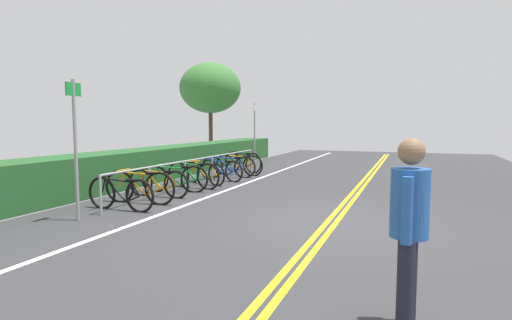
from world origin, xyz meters
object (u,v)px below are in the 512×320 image
bike_rack (199,165)px  bicycle_0 (121,194)px  bicycle_5 (204,173)px  tree_mid (210,88)px  bicycle_2 (158,183)px  pedestrian (409,222)px  sign_post_near (75,137)px  sign_post_far (255,130)px  bicycle_1 (140,187)px  bicycle_3 (175,179)px  bicycle_7 (229,167)px  bicycle_6 (221,170)px  bicycle_8 (239,165)px  bicycle_9 (243,162)px  bicycle_4 (193,175)px

bike_rack → bicycle_0: bike_rack is taller
bicycle_5 → tree_mid: 9.28m
bicycle_2 → pedestrian: size_ratio=1.03×
sign_post_near → sign_post_far: bearing=1.3°
bike_rack → sign_post_near: 4.58m
bicycle_1 → bicycle_3: 1.55m
bicycle_3 → bicycle_5: 1.56m
bicycle_0 → bicycle_7: bearing=0.5°
bicycle_5 → bicycle_6: 0.84m
bicycle_5 → pedestrian: 9.03m
bike_rack → bicycle_3: bearing=176.4°
bicycle_8 → pedestrian: pedestrian is taller
bicycle_7 → bike_rack: bearing=179.3°
bike_rack → sign_post_near: sign_post_near is taller
tree_mid → bicycle_5: bearing=-154.1°
bike_rack → tree_mid: 9.52m
bicycle_9 → bicycle_6: bearing=-173.7°
bicycle_3 → pedestrian: bearing=-133.4°
bicycle_9 → sign_post_near: 8.10m
bicycle_4 → bicycle_5: 0.77m
bicycle_1 → tree_mid: size_ratio=0.38×
pedestrian → sign_post_near: bearing=69.7°
bicycle_8 → bicycle_9: 0.92m
bicycle_4 → sign_post_far: sign_post_far is taller
bicycle_9 → sign_post_far: sign_post_far is taller
bike_rack → bicycle_9: 3.54m
bicycle_8 → tree_mid: size_ratio=0.37×
bicycle_0 → bicycle_8: size_ratio=0.94×
bicycle_5 → bicycle_6: bicycle_6 is taller
bicycle_8 → sign_post_near: 7.22m
bicycle_4 → sign_post_far: bearing=3.3°
sign_post_far → bicycle_4: bearing=-176.7°
bicycle_0 → pedestrian: size_ratio=1.00×
bicycle_7 → pedestrian: 10.24m
sign_post_near → pedestrian: bearing=-110.3°
sign_post_far → bicycle_1: bearing=-177.9°
bicycle_4 → bike_rack: bearing=2.7°
bicycle_7 → pedestrian: pedestrian is taller
pedestrian → sign_post_near: size_ratio=0.65×
bicycle_4 → sign_post_near: size_ratio=0.67×
bicycle_5 → sign_post_far: (4.78, 0.24, 1.21)m
bicycle_4 → bicycle_7: 2.33m
bicycle_5 → bicycle_7: size_ratio=0.92×
bicycle_4 → tree_mid: size_ratio=0.36×
bicycle_2 → bicycle_9: bearing=0.5°
bicycle_7 → sign_post_near: bearing=179.1°
bicycle_9 → tree_mid: bearing=38.5°
bicycle_5 → bicycle_7: 1.57m
pedestrian → sign_post_far: bearing=26.9°
bicycle_6 → tree_mid: tree_mid is taller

